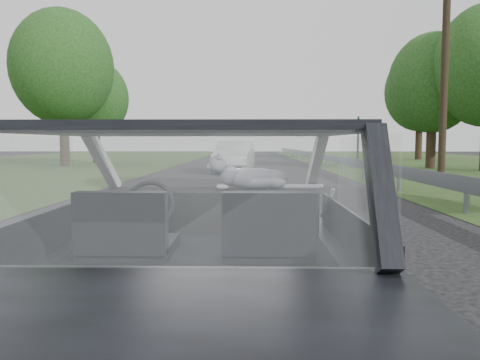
{
  "coord_description": "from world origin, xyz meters",
  "views": [
    {
      "loc": [
        0.3,
        -2.89,
        1.35
      ],
      "look_at": [
        0.23,
        0.5,
        1.08
      ],
      "focal_mm": 35.0,
      "sensor_mm": 36.0,
      "label": 1
    }
  ],
  "objects_px": {
    "utility_pole": "(445,68)",
    "other_car": "(235,157)",
    "subject_car": "(202,243)",
    "cat": "(255,177)",
    "highway_sign": "(358,143)"
  },
  "relations": [
    {
      "from": "subject_car",
      "to": "other_car",
      "type": "height_order",
      "value": "subject_car"
    },
    {
      "from": "cat",
      "to": "utility_pole",
      "type": "height_order",
      "value": "utility_pole"
    },
    {
      "from": "other_car",
      "to": "utility_pole",
      "type": "relative_size",
      "value": 0.55
    },
    {
      "from": "other_car",
      "to": "utility_pole",
      "type": "distance_m",
      "value": 9.39
    },
    {
      "from": "subject_car",
      "to": "highway_sign",
      "type": "xyz_separation_m",
      "value": [
        5.96,
        21.74,
        0.63
      ]
    },
    {
      "from": "utility_pole",
      "to": "other_car",
      "type": "bearing_deg",
      "value": 149.52
    },
    {
      "from": "subject_car",
      "to": "other_car",
      "type": "xyz_separation_m",
      "value": [
        -0.39,
        18.5,
        -0.01
      ]
    },
    {
      "from": "subject_car",
      "to": "cat",
      "type": "relative_size",
      "value": 6.35
    },
    {
      "from": "subject_car",
      "to": "highway_sign",
      "type": "distance_m",
      "value": 22.55
    },
    {
      "from": "subject_car",
      "to": "other_car",
      "type": "bearing_deg",
      "value": 91.22
    },
    {
      "from": "highway_sign",
      "to": "utility_pole",
      "type": "relative_size",
      "value": 0.34
    },
    {
      "from": "subject_car",
      "to": "utility_pole",
      "type": "relative_size",
      "value": 0.5
    },
    {
      "from": "subject_car",
      "to": "utility_pole",
      "type": "bearing_deg",
      "value": 62.87
    },
    {
      "from": "cat",
      "to": "highway_sign",
      "type": "relative_size",
      "value": 0.23
    },
    {
      "from": "highway_sign",
      "to": "utility_pole",
      "type": "bearing_deg",
      "value": -65.79
    }
  ]
}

